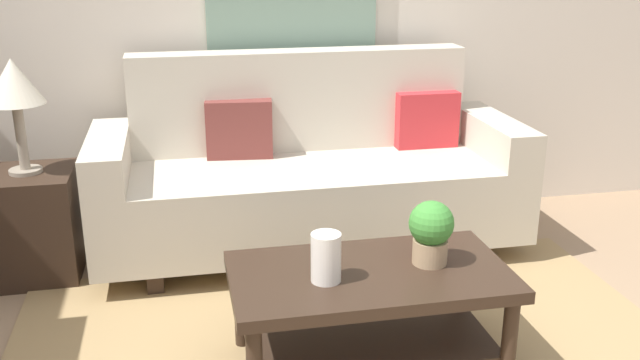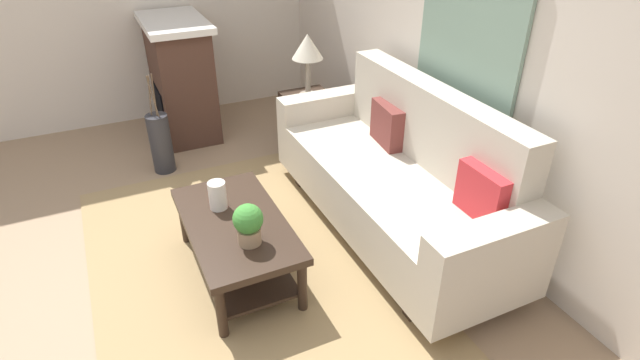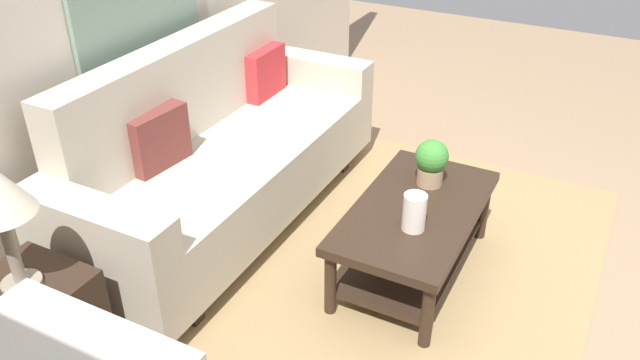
{
  "view_description": "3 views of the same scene",
  "coord_description": "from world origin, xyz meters",
  "px_view_note": "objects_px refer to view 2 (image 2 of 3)",
  "views": [
    {
      "loc": [
        -0.65,
        -1.97,
        1.66
      ],
      "look_at": [
        -0.03,
        1.02,
        0.62
      ],
      "focal_mm": 39.72,
      "sensor_mm": 36.0,
      "label": 1
    },
    {
      "loc": [
        2.63,
        -0.15,
        2.29
      ],
      "look_at": [
        -0.05,
        1.1,
        0.51
      ],
      "focal_mm": 28.13,
      "sensor_mm": 36.0,
      "label": 2
    },
    {
      "loc": [
        -2.63,
        -0.37,
        2.25
      ],
      "look_at": [
        -0.17,
        0.9,
        0.59
      ],
      "focal_mm": 35.89,
      "sensor_mm": 36.0,
      "label": 3
    }
  ],
  "objects_px": {
    "side_table": "(308,123)",
    "potted_plant_tabletop": "(248,223)",
    "framed_painting": "(470,27)",
    "tabletop_vase": "(218,195)",
    "floor_vase": "(161,143)",
    "throw_pillow_maroon": "(387,125)",
    "coffee_table": "(236,235)",
    "couch": "(396,178)",
    "fireplace": "(181,78)",
    "table_lamp": "(307,49)",
    "throw_pillow_crimson": "(483,193)"
  },
  "relations": [
    {
      "from": "side_table",
      "to": "potted_plant_tabletop",
      "type": "bearing_deg",
      "value": -33.67
    },
    {
      "from": "throw_pillow_maroon",
      "to": "fireplace",
      "type": "xyz_separation_m",
      "value": [
        -2.0,
        -1.17,
        -0.09
      ]
    },
    {
      "from": "side_table",
      "to": "throw_pillow_maroon",
      "type": "bearing_deg",
      "value": 9.54
    },
    {
      "from": "coffee_table",
      "to": "fireplace",
      "type": "xyz_separation_m",
      "value": [
        -2.38,
        0.18,
        0.27
      ]
    },
    {
      "from": "side_table",
      "to": "couch",
      "type": "bearing_deg",
      "value": 2.27
    },
    {
      "from": "throw_pillow_maroon",
      "to": "tabletop_vase",
      "type": "distance_m",
      "value": 1.41
    },
    {
      "from": "throw_pillow_maroon",
      "to": "potted_plant_tabletop",
      "type": "height_order",
      "value": "throw_pillow_maroon"
    },
    {
      "from": "potted_plant_tabletop",
      "to": "table_lamp",
      "type": "relative_size",
      "value": 0.46
    },
    {
      "from": "couch",
      "to": "floor_vase",
      "type": "distance_m",
      "value": 2.16
    },
    {
      "from": "throw_pillow_crimson",
      "to": "floor_vase",
      "type": "relative_size",
      "value": 0.67
    },
    {
      "from": "coffee_table",
      "to": "tabletop_vase",
      "type": "relative_size",
      "value": 5.73
    },
    {
      "from": "couch",
      "to": "side_table",
      "type": "distance_m",
      "value": 1.46
    },
    {
      "from": "potted_plant_tabletop",
      "to": "framed_painting",
      "type": "xyz_separation_m",
      "value": [
        -0.27,
        1.67,
        0.89
      ]
    },
    {
      "from": "throw_pillow_maroon",
      "to": "potted_plant_tabletop",
      "type": "xyz_separation_m",
      "value": [
        0.63,
        -1.32,
        -0.11
      ]
    },
    {
      "from": "side_table",
      "to": "floor_vase",
      "type": "bearing_deg",
      "value": -97.38
    },
    {
      "from": "throw_pillow_crimson",
      "to": "table_lamp",
      "type": "height_order",
      "value": "table_lamp"
    },
    {
      "from": "throw_pillow_maroon",
      "to": "coffee_table",
      "type": "bearing_deg",
      "value": -74.39
    },
    {
      "from": "coffee_table",
      "to": "tabletop_vase",
      "type": "distance_m",
      "value": 0.29
    },
    {
      "from": "framed_painting",
      "to": "floor_vase",
      "type": "bearing_deg",
      "value": -130.74
    },
    {
      "from": "couch",
      "to": "table_lamp",
      "type": "xyz_separation_m",
      "value": [
        -1.45,
        -0.06,
        0.56
      ]
    },
    {
      "from": "couch",
      "to": "throw_pillow_maroon",
      "type": "distance_m",
      "value": 0.45
    },
    {
      "from": "coffee_table",
      "to": "couch",
      "type": "bearing_deg",
      "value": 90.72
    },
    {
      "from": "potted_plant_tabletop",
      "to": "fireplace",
      "type": "bearing_deg",
      "value": 176.55
    },
    {
      "from": "tabletop_vase",
      "to": "floor_vase",
      "type": "height_order",
      "value": "tabletop_vase"
    },
    {
      "from": "coffee_table",
      "to": "side_table",
      "type": "xyz_separation_m",
      "value": [
        -1.46,
        1.16,
        -0.03
      ]
    },
    {
      "from": "throw_pillow_crimson",
      "to": "tabletop_vase",
      "type": "height_order",
      "value": "throw_pillow_crimson"
    },
    {
      "from": "throw_pillow_crimson",
      "to": "fireplace",
      "type": "height_order",
      "value": "fireplace"
    },
    {
      "from": "throw_pillow_maroon",
      "to": "side_table",
      "type": "xyz_separation_m",
      "value": [
        -1.09,
        -0.18,
        -0.4
      ]
    },
    {
      "from": "potted_plant_tabletop",
      "to": "fireplace",
      "type": "height_order",
      "value": "fireplace"
    },
    {
      "from": "side_table",
      "to": "table_lamp",
      "type": "xyz_separation_m",
      "value": [
        -0.0,
        0.0,
        0.71
      ]
    },
    {
      "from": "tabletop_vase",
      "to": "floor_vase",
      "type": "bearing_deg",
      "value": -174.1
    },
    {
      "from": "couch",
      "to": "tabletop_vase",
      "type": "height_order",
      "value": "couch"
    },
    {
      "from": "coffee_table",
      "to": "fireplace",
      "type": "distance_m",
      "value": 2.4
    },
    {
      "from": "throw_pillow_crimson",
      "to": "table_lamp",
      "type": "bearing_deg",
      "value": -175.18
    },
    {
      "from": "coffee_table",
      "to": "potted_plant_tabletop",
      "type": "xyz_separation_m",
      "value": [
        0.25,
        0.02,
        0.26
      ]
    },
    {
      "from": "tabletop_vase",
      "to": "coffee_table",
      "type": "bearing_deg",
      "value": 15.1
    },
    {
      "from": "couch",
      "to": "throw_pillow_crimson",
      "type": "height_order",
      "value": "couch"
    },
    {
      "from": "potted_plant_tabletop",
      "to": "side_table",
      "type": "xyz_separation_m",
      "value": [
        -1.71,
        1.14,
        -0.29
      ]
    },
    {
      "from": "coffee_table",
      "to": "side_table",
      "type": "height_order",
      "value": "side_table"
    },
    {
      "from": "table_lamp",
      "to": "framed_painting",
      "type": "xyz_separation_m",
      "value": [
        1.45,
        0.52,
        0.47
      ]
    },
    {
      "from": "tabletop_vase",
      "to": "table_lamp",
      "type": "xyz_separation_m",
      "value": [
        -1.27,
        1.21,
        0.47
      ]
    },
    {
      "from": "side_table",
      "to": "table_lamp",
      "type": "bearing_deg",
      "value": 135.0
    },
    {
      "from": "tabletop_vase",
      "to": "fireplace",
      "type": "relative_size",
      "value": 0.17
    },
    {
      "from": "side_table",
      "to": "framed_painting",
      "type": "xyz_separation_m",
      "value": [
        1.45,
        0.52,
        1.18
      ]
    },
    {
      "from": "tabletop_vase",
      "to": "floor_vase",
      "type": "distance_m",
      "value": 1.48
    },
    {
      "from": "potted_plant_tabletop",
      "to": "framed_painting",
      "type": "bearing_deg",
      "value": 99.13
    },
    {
      "from": "couch",
      "to": "potted_plant_tabletop",
      "type": "relative_size",
      "value": 8.75
    },
    {
      "from": "coffee_table",
      "to": "throw_pillow_maroon",
      "type": "bearing_deg",
      "value": 105.61
    },
    {
      "from": "throw_pillow_crimson",
      "to": "floor_vase",
      "type": "xyz_separation_m",
      "value": [
        -2.34,
        -1.54,
        -0.41
      ]
    },
    {
      "from": "couch",
      "to": "tabletop_vase",
      "type": "bearing_deg",
      "value": -97.75
    }
  ]
}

